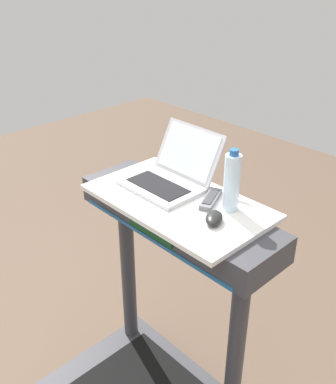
% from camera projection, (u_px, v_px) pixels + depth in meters
% --- Properties ---
extents(desk_board, '(0.72, 0.41, 0.02)m').
position_uv_depth(desk_board, '(177.00, 201.00, 1.73)').
color(desk_board, white).
rests_on(desk_board, treadmill_base).
extents(laptop, '(0.31, 0.32, 0.21)m').
position_uv_depth(laptop, '(170.00, 174.00, 1.81)').
color(laptop, '#B7B7BC').
rests_on(laptop, desk_board).
extents(computer_mouse, '(0.10, 0.12, 0.03)m').
position_uv_depth(computer_mouse, '(214.00, 218.00, 1.57)').
color(computer_mouse, black).
rests_on(computer_mouse, desk_board).
extents(water_bottle, '(0.06, 0.06, 0.24)m').
position_uv_depth(water_bottle, '(232.00, 182.00, 1.60)').
color(water_bottle, silver).
rests_on(water_bottle, desk_board).
extents(tv_remote, '(0.11, 0.16, 0.02)m').
position_uv_depth(tv_remote, '(211.00, 199.00, 1.70)').
color(tv_remote, slate).
rests_on(tv_remote, desk_board).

